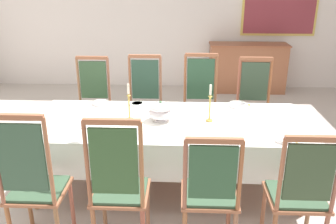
# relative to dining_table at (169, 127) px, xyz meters

# --- Properties ---
(ground) EXTENTS (7.51, 7.11, 0.04)m
(ground) POSITION_rel_dining_table_xyz_m (0.00, 0.09, -0.69)
(ground) COLOR #B5AAA1
(back_wall) EXTENTS (7.51, 0.08, 3.23)m
(back_wall) POSITION_rel_dining_table_xyz_m (0.00, 3.69, 0.94)
(back_wall) COLOR silver
(back_wall) RESTS_ON ground
(dining_table) EXTENTS (2.70, 1.09, 0.74)m
(dining_table) POSITION_rel_dining_table_xyz_m (0.00, 0.00, 0.00)
(dining_table) COLOR brown
(dining_table) RESTS_ON ground
(tablecloth) EXTENTS (2.72, 1.11, 0.36)m
(tablecloth) POSITION_rel_dining_table_xyz_m (0.00, 0.00, -0.02)
(tablecloth) COLOR white
(tablecloth) RESTS_ON dining_table
(chair_south_a) EXTENTS (0.44, 0.42, 1.22)m
(chair_south_a) POSITION_rel_dining_table_xyz_m (-1.01, -0.96, -0.06)
(chair_south_a) COLOR brown
(chair_south_a) RESTS_ON ground
(chair_north_a) EXTENTS (0.44, 0.42, 1.15)m
(chair_north_a) POSITION_rel_dining_table_xyz_m (-1.01, 0.96, -0.09)
(chair_north_a) COLOR #95603B
(chair_north_a) RESTS_ON ground
(chair_south_b) EXTENTS (0.44, 0.42, 1.20)m
(chair_south_b) POSITION_rel_dining_table_xyz_m (-0.35, -0.96, -0.07)
(chair_south_b) COLOR brown
(chair_south_b) RESTS_ON ground
(chair_north_b) EXTENTS (0.44, 0.42, 1.17)m
(chair_north_b) POSITION_rel_dining_table_xyz_m (-0.35, 0.96, -0.08)
(chair_north_b) COLOR #9A4D43
(chair_north_b) RESTS_ON ground
(chair_south_c) EXTENTS (0.44, 0.42, 1.07)m
(chair_south_c) POSITION_rel_dining_table_xyz_m (0.35, -0.95, -0.11)
(chair_south_c) COLOR #8D583F
(chair_south_c) RESTS_ON ground
(chair_north_c) EXTENTS (0.44, 0.42, 1.20)m
(chair_north_c) POSITION_rel_dining_table_xyz_m (0.35, 0.96, -0.07)
(chair_north_c) COLOR brown
(chair_north_c) RESTS_ON ground
(chair_south_d) EXTENTS (0.44, 0.42, 1.10)m
(chair_south_d) POSITION_rel_dining_table_xyz_m (1.02, -0.95, -0.10)
(chair_south_d) COLOR #92593F
(chair_south_d) RESTS_ON ground
(chair_north_d) EXTENTS (0.44, 0.42, 1.16)m
(chair_north_d) POSITION_rel_dining_table_xyz_m (1.02, 0.96, -0.08)
(chair_north_d) COLOR #905B36
(chair_north_d) RESTS_ON ground
(soup_tureen) EXTENTS (0.25, 0.25, 0.21)m
(soup_tureen) POSITION_rel_dining_table_xyz_m (-0.08, 0.00, 0.17)
(soup_tureen) COLOR silver
(soup_tureen) RESTS_ON tablecloth
(candlestick_west) EXTENTS (0.07, 0.07, 0.37)m
(candlestick_west) POSITION_rel_dining_table_xyz_m (-0.40, 0.00, 0.23)
(candlestick_west) COLOR gold
(candlestick_west) RESTS_ON tablecloth
(candlestick_east) EXTENTS (0.07, 0.07, 0.38)m
(candlestick_east) POSITION_rel_dining_table_xyz_m (0.40, 0.00, 0.23)
(candlestick_east) COLOR gold
(candlestick_east) RESTS_ON tablecloth
(bowl_near_left) EXTENTS (0.19, 0.19, 0.04)m
(bowl_near_left) POSITION_rel_dining_table_xyz_m (0.74, 0.44, 0.09)
(bowl_near_left) COLOR silver
(bowl_near_left) RESTS_ON tablecloth
(bowl_near_right) EXTENTS (0.14, 0.14, 0.03)m
(bowl_near_right) POSITION_rel_dining_table_xyz_m (1.02, -0.44, 0.09)
(bowl_near_right) COLOR silver
(bowl_near_right) RESTS_ON tablecloth
(bowl_far_left) EXTENTS (0.14, 0.14, 0.03)m
(bowl_far_left) POSITION_rel_dining_table_xyz_m (-0.37, 0.43, 0.09)
(bowl_far_left) COLOR silver
(bowl_far_left) RESTS_ON tablecloth
(bowl_far_right) EXTENTS (0.17, 0.17, 0.03)m
(bowl_far_right) POSITION_rel_dining_table_xyz_m (-0.79, 0.44, 0.09)
(bowl_far_right) COLOR silver
(bowl_far_right) RESTS_ON tablecloth
(spoon_primary) EXTENTS (0.05, 0.18, 0.01)m
(spoon_primary) POSITION_rel_dining_table_xyz_m (0.87, 0.46, 0.08)
(spoon_primary) COLOR gold
(spoon_primary) RESTS_ON tablecloth
(spoon_secondary) EXTENTS (0.05, 0.18, 0.01)m
(spoon_secondary) POSITION_rel_dining_table_xyz_m (1.11, -0.41, 0.08)
(spoon_secondary) COLOR gold
(spoon_secondary) RESTS_ON tablecloth
(sideboard) EXTENTS (1.44, 0.48, 0.90)m
(sideboard) POSITION_rel_dining_table_xyz_m (1.33, 3.37, -0.22)
(sideboard) COLOR #93563A
(sideboard) RESTS_ON ground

